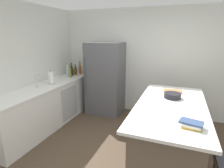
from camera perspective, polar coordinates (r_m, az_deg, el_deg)
name	(u,v)px	position (r m, az deg, el deg)	size (l,w,h in m)	color
wall_rear	(156,63)	(4.59, 13.73, 6.47)	(6.00, 0.10, 2.60)	silver
wall_left	(0,73)	(3.82, -31.77, 2.98)	(0.10, 6.00, 2.60)	silver
counter_run_left	(48,105)	(4.26, -19.43, -6.32)	(0.67, 2.79, 0.92)	silver
kitchen_island	(169,131)	(3.12, 17.42, -14.00)	(1.02, 2.13, 0.93)	brown
refrigerator	(105,78)	(4.59, -2.07, 1.75)	(0.86, 0.73, 1.79)	#56565B
sink_faucet	(37,80)	(3.96, -22.64, 1.18)	(0.15, 0.05, 0.30)	silver
paper_towel_roll	(51,78)	(4.16, -18.63, 1.85)	(0.14, 0.14, 0.31)	gray
vinegar_bottle	(80,69)	(5.05, -10.01, 4.59)	(0.06, 0.06, 0.34)	#994C23
whiskey_bottle	(76,71)	(5.01, -11.38, 4.18)	(0.07, 0.07, 0.27)	brown
hot_sauce_bottle	(73,72)	(4.96, -12.13, 3.69)	(0.05, 0.05, 0.20)	red
wine_bottle	(72,70)	(4.87, -12.61, 4.18)	(0.07, 0.07, 0.34)	#19381E
soda_bottle	(68,71)	(4.81, -13.80, 3.89)	(0.06, 0.06, 0.34)	silver
olive_oil_bottle	(70,72)	(4.67, -13.12, 3.61)	(0.06, 0.06, 0.33)	olive
cookbook_stack	(191,124)	(2.31, 23.65, -11.53)	(0.28, 0.21, 0.08)	gold
mixing_bowl	(172,96)	(3.22, 18.50, -3.47)	(0.28, 0.28, 0.09)	black
cutting_board	(173,91)	(3.60, 18.53, -2.10)	(0.36, 0.25, 0.02)	#9E7042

